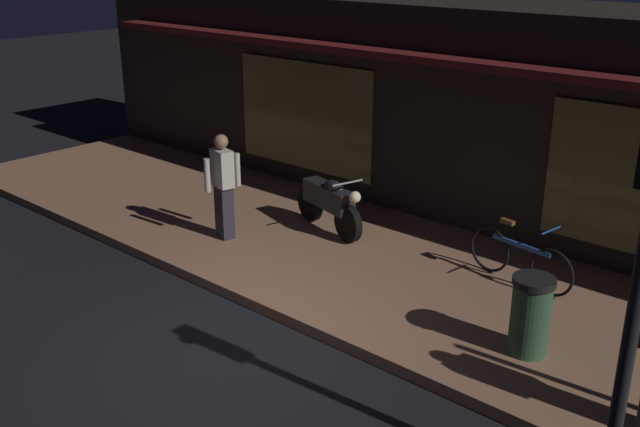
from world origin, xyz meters
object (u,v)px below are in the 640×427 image
(bicycle_parked, at_px, (519,259))
(person_photographer, at_px, (223,184))
(motorcycle, at_px, (330,202))
(trash_bin, at_px, (530,315))

(bicycle_parked, bearing_deg, person_photographer, -159.84)
(motorcycle, relative_size, person_photographer, 1.00)
(bicycle_parked, height_order, person_photographer, person_photographer)
(bicycle_parked, xyz_separation_m, trash_bin, (0.93, -1.58, 0.11))
(bicycle_parked, relative_size, trash_bin, 1.77)
(person_photographer, bearing_deg, trash_bin, -0.31)
(bicycle_parked, relative_size, person_photographer, 0.99)
(person_photographer, bearing_deg, bicycle_parked, 20.16)
(motorcycle, height_order, bicycle_parked, motorcycle)
(motorcycle, relative_size, trash_bin, 1.79)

